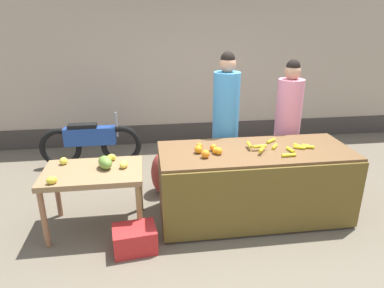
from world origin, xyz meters
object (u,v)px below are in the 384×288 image
at_px(vendor_woman_blue_shirt, 225,125).
at_px(produce_sack, 162,173).
at_px(produce_crate, 135,239).
at_px(vendor_woman_pink_shirt, 287,126).
at_px(parked_motorcycle, 91,142).

bearing_deg(vendor_woman_blue_shirt, produce_sack, 177.88).
bearing_deg(produce_crate, vendor_woman_pink_shirt, 29.80).
height_order(vendor_woman_blue_shirt, parked_motorcycle, vendor_woman_blue_shirt).
height_order(vendor_woman_blue_shirt, vendor_woman_pink_shirt, vendor_woman_blue_shirt).
distance_m(parked_motorcycle, produce_crate, 2.42).
height_order(parked_motorcycle, produce_crate, parked_motorcycle).
bearing_deg(vendor_woman_pink_shirt, vendor_woman_blue_shirt, -179.01).
bearing_deg(vendor_woman_pink_shirt, parked_motorcycle, 158.42).
distance_m(vendor_woman_pink_shirt, produce_crate, 2.51).
xyz_separation_m(vendor_woman_blue_shirt, produce_sack, (-0.85, 0.03, -0.66)).
relative_size(vendor_woman_pink_shirt, parked_motorcycle, 1.11).
distance_m(vendor_woman_pink_shirt, parked_motorcycle, 3.04).
relative_size(vendor_woman_blue_shirt, produce_crate, 4.30).
relative_size(vendor_woman_pink_shirt, produce_crate, 4.05).
bearing_deg(vendor_woman_blue_shirt, vendor_woman_pink_shirt, 0.99).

